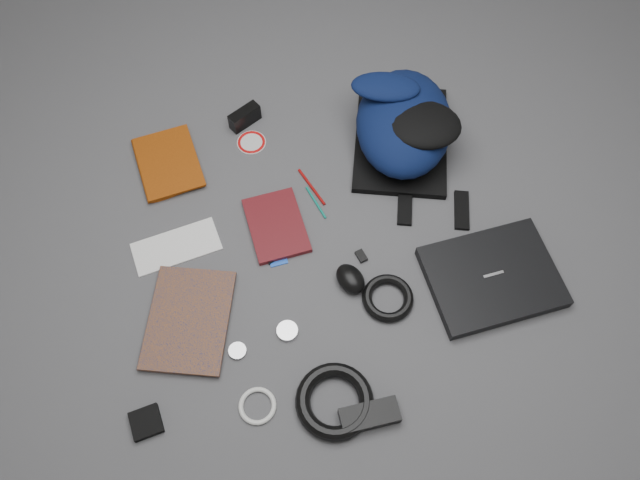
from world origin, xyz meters
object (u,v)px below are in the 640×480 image
object	(u,v)px
laptop	(492,277)
pouch	(146,422)
power_brick	(370,416)
dvd_case	(276,226)
compact_camera	(245,117)
textbook_red	(139,172)
comic_book	(149,317)
mouse	(350,279)
backpack	(404,123)

from	to	relation	value
laptop	pouch	xyz separation A→B (m)	(-0.97, -0.09, -0.01)
laptop	power_brick	world-z (taller)	power_brick
dvd_case	compact_camera	size ratio (longest dim) A/B	2.11
textbook_red	comic_book	world-z (taller)	textbook_red
laptop	compact_camera	bearing A→B (deg)	126.40
comic_book	mouse	world-z (taller)	mouse
mouse	comic_book	bearing A→B (deg)	156.65
mouse	power_brick	world-z (taller)	mouse
dvd_case	compact_camera	bearing A→B (deg)	89.62
power_brick	dvd_case	bearing A→B (deg)	101.18
pouch	mouse	bearing A→B (deg)	18.37
laptop	power_brick	xyz separation A→B (m)	(-0.45, -0.24, 0.00)
mouse	power_brick	xyz separation A→B (m)	(-0.08, -0.36, -0.01)
laptop	compact_camera	xyz separation A→B (m)	(-0.50, 0.73, 0.01)
compact_camera	mouse	xyz separation A→B (m)	(0.13, -0.62, -0.00)
compact_camera	mouse	world-z (taller)	compact_camera
mouse	power_brick	bearing A→B (deg)	-118.26
textbook_red	power_brick	bearing A→B (deg)	-67.28
laptop	comic_book	distance (m)	0.93
compact_camera	pouch	distance (m)	0.95
comic_book	dvd_case	world-z (taller)	comic_book
backpack	comic_book	xyz separation A→B (m)	(-0.85, -0.33, -0.08)
textbook_red	dvd_case	bearing A→B (deg)	-43.56
comic_book	power_brick	bearing A→B (deg)	-19.31
textbook_red	dvd_case	distance (m)	0.45
comic_book	pouch	size ratio (longest dim) A/B	4.01
comic_book	pouch	world-z (taller)	comic_book
backpack	dvd_case	distance (m)	0.49
dvd_case	mouse	size ratio (longest dim) A/B	2.26
laptop	textbook_red	world-z (taller)	laptop
backpack	laptop	world-z (taller)	backpack
laptop	textbook_red	distance (m)	1.07
laptop	mouse	bearing A→B (deg)	165.36
backpack	comic_book	size ratio (longest dim) A/B	1.51
comic_book	mouse	xyz separation A→B (m)	(0.54, -0.07, 0.01)
compact_camera	power_brick	bearing A→B (deg)	-109.76
textbook_red	dvd_case	size ratio (longest dim) A/B	1.10
compact_camera	pouch	xyz separation A→B (m)	(-0.47, -0.82, -0.02)
textbook_red	pouch	world-z (taller)	textbook_red
backpack	mouse	world-z (taller)	backpack
comic_book	power_brick	distance (m)	0.63
comic_book	dvd_case	distance (m)	0.43
textbook_red	backpack	bearing A→B (deg)	-11.13
comic_book	compact_camera	size ratio (longest dim) A/B	2.86
power_brick	textbook_red	bearing A→B (deg)	119.17
mouse	pouch	world-z (taller)	mouse
pouch	comic_book	bearing A→B (deg)	77.37
comic_book	compact_camera	bearing A→B (deg)	76.63
backpack	pouch	distance (m)	1.09
textbook_red	power_brick	size ratio (longest dim) A/B	1.63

